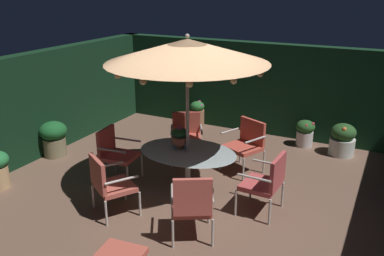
{
  "coord_description": "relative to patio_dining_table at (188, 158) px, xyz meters",
  "views": [
    {
      "loc": [
        2.71,
        -5.29,
        3.4
      ],
      "look_at": [
        -0.22,
        0.49,
        1.1
      ],
      "focal_mm": 38.8,
      "sensor_mm": 36.0,
      "label": 1
    }
  ],
  "objects": [
    {
      "name": "patio_dining_table",
      "position": [
        0.0,
        0.0,
        0.0
      ],
      "size": [
        1.68,
        1.21,
        0.75
      ],
      "color": "#B7AEAA",
      "rests_on": "ground_plane"
    },
    {
      "name": "ground_plane",
      "position": [
        0.22,
        -0.33,
        -0.63
      ],
      "size": [
        7.7,
        7.93,
        0.02
      ],
      "primitive_type": "cube",
      "color": "brown"
    },
    {
      "name": "patio_chair_north",
      "position": [
        -1.38,
        -0.15,
        -0.07
      ],
      "size": [
        0.66,
        0.64,
        0.95
      ],
      "color": "#B7B0A7",
      "rests_on": "ground_plane"
    },
    {
      "name": "ottoman_footrest",
      "position": [
        0.33,
        -2.33,
        -0.26
      ],
      "size": [
        0.58,
        0.44,
        0.41
      ],
      "color": "#B7B3AB",
      "rests_on": "ground_plane"
    },
    {
      "name": "centerpiece_planter",
      "position": [
        -0.17,
        0.05,
        0.35
      ],
      "size": [
        0.29,
        0.29,
        0.38
      ],
      "color": "#AB6C45",
      "rests_on": "patio_dining_table"
    },
    {
      "name": "potted_plant_left_far",
      "position": [
        -1.38,
        3.18,
        -0.3
      ],
      "size": [
        0.35,
        0.35,
        0.62
      ],
      "color": "#8C6243",
      "rests_on": "ground_plane"
    },
    {
      "name": "potted_plant_front_corner",
      "position": [
        1.3,
        3.01,
        -0.3
      ],
      "size": [
        0.4,
        0.4,
        0.58
      ],
      "color": "beige",
      "rests_on": "ground_plane"
    },
    {
      "name": "patio_umbrella",
      "position": [
        -0.0,
        0.0,
        1.78
      ],
      "size": [
        2.55,
        2.55,
        2.66
      ],
      "color": "#B8B1A6",
      "rests_on": "ground_plane"
    },
    {
      "name": "potted_plant_back_left",
      "position": [
        2.1,
        2.87,
        -0.28
      ],
      "size": [
        0.51,
        0.51,
        0.67
      ],
      "color": "silver",
      "rests_on": "ground_plane"
    },
    {
      "name": "patio_chair_northeast",
      "position": [
        -0.74,
        -1.18,
        -0.07
      ],
      "size": [
        0.82,
        0.8,
        0.96
      ],
      "color": "#BCB2A9",
      "rests_on": "ground_plane"
    },
    {
      "name": "patio_chair_south",
      "position": [
        0.58,
        1.26,
        -0.04
      ],
      "size": [
        0.82,
        0.78,
        0.98
      ],
      "color": "#B3ADAA",
      "rests_on": "ground_plane"
    },
    {
      "name": "hedge_backdrop_left",
      "position": [
        -3.48,
        -0.33,
        0.43
      ],
      "size": [
        0.3,
        7.93,
        2.1
      ],
      "primitive_type": "cube",
      "color": "black",
      "rests_on": "ground_plane"
    },
    {
      "name": "patio_chair_southeast",
      "position": [
        1.39,
        -0.06,
        -0.06
      ],
      "size": [
        0.6,
        0.67,
        0.97
      ],
      "color": "#B7B0A9",
      "rests_on": "ground_plane"
    },
    {
      "name": "patio_chair_southwest",
      "position": [
        -0.66,
        1.22,
        -0.07
      ],
      "size": [
        0.83,
        0.83,
        0.94
      ],
      "color": "#B8AFAA",
      "rests_on": "ground_plane"
    },
    {
      "name": "patio_chair_east",
      "position": [
        0.7,
        -1.21,
        -0.05
      ],
      "size": [
        0.79,
        0.8,
        1.02
      ],
      "color": "#B6AFA4",
      "rests_on": "ground_plane"
    },
    {
      "name": "potted_plant_back_right",
      "position": [
        -3.15,
        0.15,
        -0.22
      ],
      "size": [
        0.55,
        0.55,
        0.73
      ],
      "color": "#807553",
      "rests_on": "ground_plane"
    },
    {
      "name": "hedge_backdrop_rear",
      "position": [
        0.22,
        3.49,
        0.43
      ],
      "size": [
        7.7,
        0.3,
        2.1
      ],
      "primitive_type": "cube",
      "color": "black",
      "rests_on": "ground_plane"
    }
  ]
}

